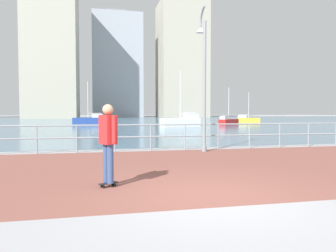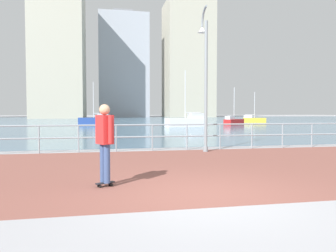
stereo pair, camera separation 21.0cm
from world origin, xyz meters
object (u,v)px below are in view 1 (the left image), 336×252
Objects in this scene: lamppost at (203,72)px; sailboat_ivory at (228,121)px; skateboarder at (108,138)px; sailboat_teal at (182,121)px; sailboat_gray at (89,120)px; sailboat_white at (248,120)px.

lamppost is 26.03m from sailboat_ivory.
skateboarder is at bearing -117.25° from sailboat_ivory.
sailboat_teal reaches higher than sailboat_gray.
sailboat_ivory reaches higher than skateboarder.
sailboat_ivory is 9.80m from sailboat_white.
sailboat_teal is at bearing -44.66° from sailboat_gray.
sailboat_white is at bearing 39.81° from sailboat_teal.
sailboat_ivory is at bearing 62.75° from skateboarder.
skateboarder is 0.38× the size of sailboat_white.
sailboat_white is at bearing 60.90° from lamppost.
sailboat_ivory is (11.00, 23.44, -2.67)m from lamppost.
sailboat_teal is 16.58m from sailboat_white.
sailboat_gray is (-5.13, 29.91, -2.58)m from lamppost.
lamppost is 1.27× the size of sailboat_ivory.
skateboarder is 0.32× the size of sailboat_gray.
sailboat_ivory is at bearing -21.86° from sailboat_gray.
sailboat_gray reaches higher than sailboat_ivory.
sailboat_teal is 1.32× the size of sailboat_white.
skateboarder is 35.27m from sailboat_gray.
lamppost is at bearing -80.26° from sailboat_gray.
skateboarder is 0.29× the size of sailboat_teal.
skateboarder is 32.36m from sailboat_ivory.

